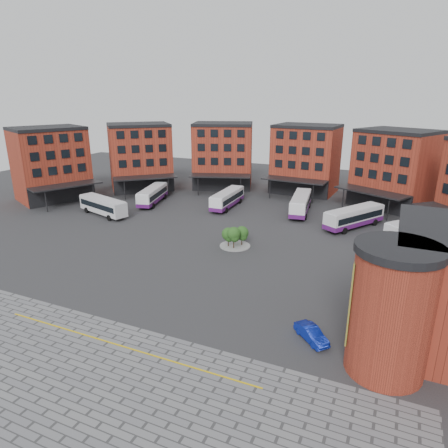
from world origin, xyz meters
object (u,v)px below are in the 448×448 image
at_px(bus_d, 301,203).
at_px(bus_e, 354,217).
at_px(tree_island, 235,235).
at_px(bus_c, 227,199).
at_px(bus_f, 416,229).
at_px(blue_car, 311,334).
at_px(bus_b, 153,195).
at_px(bus_a, 103,205).

distance_m(bus_d, bus_e, 10.98).
height_order(tree_island, bus_e, bus_e).
xyz_separation_m(bus_c, bus_f, (32.80, -4.65, -0.05)).
height_order(tree_island, blue_car, tree_island).
bearing_deg(bus_c, bus_d, 6.83).
bearing_deg(bus_d, bus_c, -179.70).
bearing_deg(tree_island, blue_car, -50.58).
height_order(tree_island, bus_b, tree_island).
xyz_separation_m(tree_island, bus_b, (-24.00, 15.32, -0.07)).
bearing_deg(tree_island, bus_f, 30.79).
height_order(bus_c, blue_car, bus_c).
xyz_separation_m(bus_a, bus_c, (18.29, 13.77, -0.15)).
bearing_deg(bus_f, bus_c, -148.73).
height_order(bus_a, bus_d, bus_d).
xyz_separation_m(bus_b, bus_c, (14.70, 3.34, -0.00)).
distance_m(bus_e, blue_car, 33.97).
distance_m(bus_d, bus_f, 20.19).
relative_size(bus_f, blue_car, 2.62).
relative_size(bus_b, bus_c, 1.02).
xyz_separation_m(bus_b, blue_car, (38.82, -33.34, -1.10)).
distance_m(bus_b, bus_c, 15.07).
bearing_deg(bus_b, tree_island, -46.63).
height_order(bus_a, bus_c, bus_c).
relative_size(bus_b, bus_f, 1.15).
bearing_deg(bus_b, bus_e, -13.18).
distance_m(bus_a, bus_c, 22.89).
bearing_deg(bus_d, bus_f, -26.62).
distance_m(bus_b, bus_d, 28.89).
height_order(tree_island, bus_d, bus_d).
bearing_deg(bus_a, blue_car, -101.40).
distance_m(bus_b, bus_e, 38.36).
bearing_deg(bus_d, bus_b, -177.17).
bearing_deg(blue_car, bus_d, 58.49).
bearing_deg(tree_island, bus_c, 116.51).
xyz_separation_m(tree_island, blue_car, (14.81, -18.02, -1.16)).
xyz_separation_m(bus_a, bus_d, (32.00, 15.68, -0.04)).
xyz_separation_m(bus_e, blue_car, (0.47, -33.94, -1.18)).
bearing_deg(blue_car, bus_a, 105.01).
xyz_separation_m(bus_b, bus_e, (38.35, 0.61, 0.08)).
height_order(bus_a, bus_e, bus_e).
relative_size(bus_e, blue_car, 3.00).
bearing_deg(tree_island, bus_e, 47.98).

